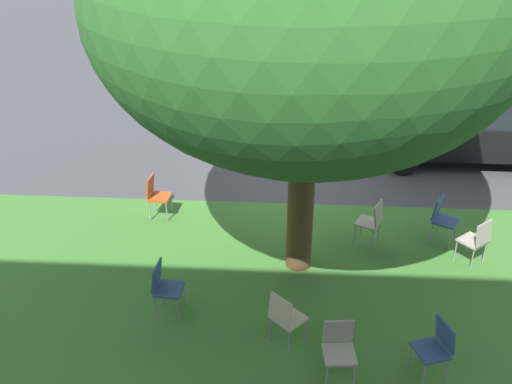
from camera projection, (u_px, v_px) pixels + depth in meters
ground at (296, 199)px, 11.97m from camera, size 80.00×80.00×0.00m
grass_verge at (295, 294)px, 9.16m from camera, size 48.00×6.00×0.01m
street_tree at (309, 3)px, 7.80m from camera, size 6.26×6.26×6.75m
chair_0 at (372, 220)px, 10.23m from camera, size 0.56×0.55×0.88m
chair_1 at (436, 345)px, 7.42m from camera, size 0.54×0.53×0.88m
chair_2 at (442, 216)px, 10.34m from camera, size 0.57×0.57×0.88m
chair_3 at (164, 285)px, 8.55m from camera, size 0.45×0.45×0.88m
chair_4 at (285, 316)px, 7.93m from camera, size 0.59×0.59×0.88m
chair_5 at (156, 193)px, 11.12m from camera, size 0.45×0.45×0.88m
chair_6 at (477, 239)px, 9.67m from camera, size 0.59×0.59×0.88m
chair_7 at (339, 346)px, 7.40m from camera, size 0.46×0.46×0.88m
parked_car at (463, 128)px, 13.30m from camera, size 3.70×1.92×1.65m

